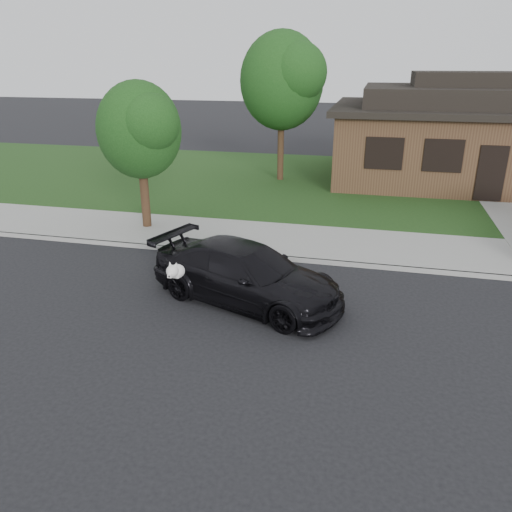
# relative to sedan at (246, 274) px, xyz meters

# --- Properties ---
(ground) EXTENTS (120.00, 120.00, 0.00)m
(ground) POSITION_rel_sedan_xyz_m (2.99, -0.82, -0.67)
(ground) COLOR black
(ground) RESTS_ON ground
(sidewalk) EXTENTS (60.00, 3.00, 0.12)m
(sidewalk) POSITION_rel_sedan_xyz_m (2.99, 4.18, -0.61)
(sidewalk) COLOR gray
(sidewalk) RESTS_ON ground
(curb) EXTENTS (60.00, 0.12, 0.12)m
(curb) POSITION_rel_sedan_xyz_m (2.99, 2.68, -0.61)
(curb) COLOR gray
(curb) RESTS_ON ground
(lawn) EXTENTS (60.00, 13.00, 0.13)m
(lawn) POSITION_rel_sedan_xyz_m (2.99, 12.18, -0.61)
(lawn) COLOR #193814
(lawn) RESTS_ON ground
(sedan) EXTENTS (5.00, 3.34, 1.35)m
(sedan) POSITION_rel_sedan_xyz_m (0.00, 0.00, 0.00)
(sedan) COLOR black
(sedan) RESTS_ON ground
(house) EXTENTS (12.60, 8.60, 4.65)m
(house) POSITION_rel_sedan_xyz_m (6.99, 14.18, 1.46)
(house) COLOR #422B1C
(house) RESTS_ON ground
(tree_0) EXTENTS (3.78, 3.60, 6.34)m
(tree_0) POSITION_rel_sedan_xyz_m (-1.34, 12.06, 3.80)
(tree_0) COLOR #332114
(tree_0) RESTS_ON ground
(tree_2) EXTENTS (2.73, 2.60, 4.59)m
(tree_2) POSITION_rel_sedan_xyz_m (-4.39, 4.29, 2.59)
(tree_2) COLOR #332114
(tree_2) RESTS_ON ground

